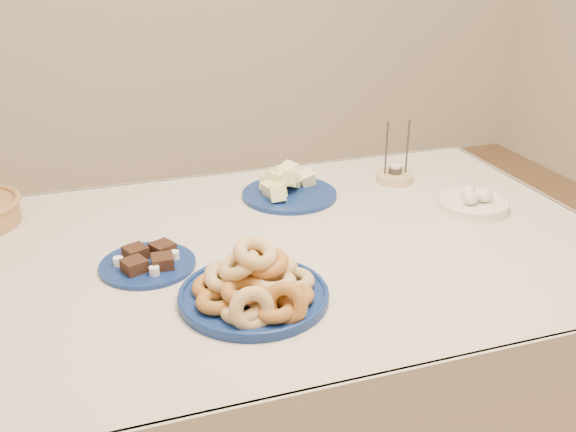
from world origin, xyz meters
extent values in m
cylinder|color=brown|center=(-0.70, 0.40, 0.36)|extent=(0.06, 0.06, 0.72)
cylinder|color=brown|center=(0.70, 0.40, 0.36)|extent=(0.06, 0.06, 0.72)
cube|color=beige|center=(0.00, 0.00, 0.74)|extent=(1.70, 1.10, 0.02)
cube|color=beige|center=(0.00, 0.55, 0.61)|extent=(1.70, 0.01, 0.28)
cube|color=beige|center=(0.85, 0.00, 0.61)|extent=(0.01, 1.10, 0.28)
cylinder|color=navy|center=(-0.14, -0.23, 0.76)|extent=(0.37, 0.37, 0.02)
torus|color=navy|center=(-0.14, -0.23, 0.77)|extent=(0.37, 0.37, 0.01)
torus|color=tan|center=(-0.05, -0.23, 0.78)|extent=(0.13, 0.13, 0.03)
torus|color=brown|center=(-0.06, -0.17, 0.78)|extent=(0.11, 0.11, 0.03)
torus|color=brown|center=(-0.12, -0.14, 0.78)|extent=(0.11, 0.11, 0.03)
torus|color=tan|center=(-0.18, -0.16, 0.78)|extent=(0.09, 0.10, 0.03)
torus|color=brown|center=(-0.22, -0.20, 0.78)|extent=(0.13, 0.13, 0.04)
torus|color=brown|center=(-0.22, -0.26, 0.78)|extent=(0.13, 0.13, 0.04)
torus|color=tan|center=(-0.18, -0.31, 0.78)|extent=(0.12, 0.12, 0.04)
torus|color=brown|center=(-0.12, -0.33, 0.78)|extent=(0.13, 0.13, 0.03)
torus|color=brown|center=(-0.07, -0.29, 0.78)|extent=(0.11, 0.11, 0.04)
torus|color=tan|center=(-0.08, -0.21, 0.81)|extent=(0.13, 0.13, 0.05)
torus|color=brown|center=(-0.14, -0.18, 0.81)|extent=(0.13, 0.13, 0.04)
torus|color=tan|center=(-0.19, -0.22, 0.81)|extent=(0.14, 0.14, 0.05)
torus|color=brown|center=(-0.17, -0.29, 0.81)|extent=(0.13, 0.13, 0.04)
torus|color=tan|center=(-0.11, -0.28, 0.81)|extent=(0.11, 0.11, 0.04)
torus|color=brown|center=(-0.11, -0.24, 0.84)|extent=(0.14, 0.14, 0.05)
torus|color=tan|center=(-0.17, -0.23, 0.84)|extent=(0.11, 0.11, 0.07)
torus|color=tan|center=(-0.13, -0.24, 0.87)|extent=(0.13, 0.13, 0.06)
torus|color=tan|center=(-0.17, -0.34, 0.80)|extent=(0.10, 0.06, 0.10)
torus|color=brown|center=(-0.10, -0.34, 0.79)|extent=(0.11, 0.10, 0.10)
cylinder|color=navy|center=(0.12, 0.29, 0.76)|extent=(0.36, 0.36, 0.01)
cube|color=#EAF198|center=(0.13, 0.33, 0.82)|extent=(0.06, 0.07, 0.06)
cube|color=#EAF198|center=(0.07, 0.33, 0.79)|extent=(0.06, 0.06, 0.05)
cube|color=#EAF198|center=(0.06, 0.24, 0.79)|extent=(0.05, 0.06, 0.06)
cube|color=#EAF198|center=(0.12, 0.29, 0.82)|extent=(0.06, 0.07, 0.05)
cube|color=#EAF198|center=(0.19, 0.33, 0.79)|extent=(0.06, 0.05, 0.06)
cube|color=#EAF198|center=(0.06, 0.28, 0.79)|extent=(0.06, 0.06, 0.05)
cube|color=#EAF198|center=(0.15, 0.34, 0.79)|extent=(0.07, 0.07, 0.06)
cube|color=#EAF198|center=(0.08, 0.28, 0.79)|extent=(0.06, 0.05, 0.05)
cube|color=#EAF198|center=(0.12, 0.29, 0.82)|extent=(0.06, 0.06, 0.05)
cube|color=#EAF198|center=(0.10, 0.29, 0.82)|extent=(0.06, 0.06, 0.06)
cube|color=#EAF198|center=(0.08, 0.31, 0.82)|extent=(0.06, 0.07, 0.06)
cube|color=#EAF198|center=(0.09, 0.29, 0.82)|extent=(0.07, 0.07, 0.05)
cube|color=#EAF198|center=(0.11, 0.28, 0.82)|extent=(0.06, 0.05, 0.05)
cube|color=#EAF198|center=(0.14, 0.35, 0.79)|extent=(0.06, 0.07, 0.06)
cylinder|color=navy|center=(-0.34, -0.01, 0.76)|extent=(0.25, 0.25, 0.01)
cube|color=black|center=(-0.37, -0.04, 0.78)|extent=(0.06, 0.06, 0.03)
cube|color=black|center=(-0.31, -0.05, 0.78)|extent=(0.05, 0.05, 0.03)
cube|color=black|center=(-0.36, 0.02, 0.78)|extent=(0.07, 0.07, 0.03)
cube|color=black|center=(-0.30, 0.02, 0.78)|extent=(0.07, 0.07, 0.03)
cylinder|color=white|center=(-0.40, 0.00, 0.77)|extent=(0.03, 0.03, 0.02)
cylinder|color=white|center=(-0.33, -0.08, 0.77)|extent=(0.03, 0.03, 0.02)
cylinder|color=white|center=(-0.27, -0.01, 0.77)|extent=(0.03, 0.03, 0.02)
cylinder|color=tan|center=(0.48, 0.31, 0.76)|extent=(0.13, 0.13, 0.03)
cylinder|color=#3A3A3F|center=(0.48, 0.31, 0.79)|extent=(0.05, 0.05, 0.02)
cylinder|color=white|center=(0.48, 0.31, 0.80)|extent=(0.04, 0.04, 0.01)
cylinder|color=#3A3A3F|center=(0.44, 0.31, 0.86)|extent=(0.01, 0.01, 0.17)
cylinder|color=#3A3A3F|center=(0.51, 0.30, 0.86)|extent=(0.01, 0.01, 0.17)
cylinder|color=white|center=(0.58, 0.04, 0.76)|extent=(0.24, 0.24, 0.03)
torus|color=white|center=(0.58, 0.04, 0.78)|extent=(0.25, 0.25, 0.01)
ellipsoid|color=white|center=(0.56, 0.02, 0.80)|extent=(0.06, 0.05, 0.04)
ellipsoid|color=white|center=(0.61, 0.02, 0.80)|extent=(0.06, 0.05, 0.04)
ellipsoid|color=white|center=(0.58, 0.06, 0.80)|extent=(0.06, 0.05, 0.04)
camera|label=1|loc=(-0.44, -1.38, 1.48)|focal=40.00mm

